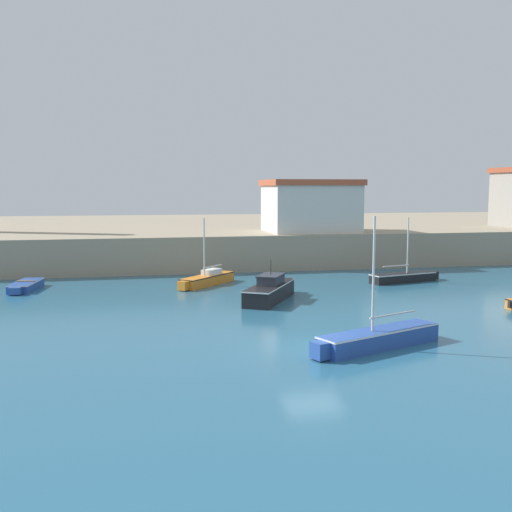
% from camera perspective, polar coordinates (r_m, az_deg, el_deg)
% --- Properties ---
extents(ground_plane, '(200.00, 200.00, 0.00)m').
position_cam_1_polar(ground_plane, '(25.65, 5.42, -8.71)').
color(ground_plane, '#28607F').
extents(quay_seawall, '(120.00, 40.00, 2.91)m').
position_cam_1_polar(quay_seawall, '(67.04, -5.44, 1.96)').
color(quay_seawall, gray).
rests_on(quay_seawall, ground).
extents(dinghy_blue_0, '(1.90, 4.46, 0.62)m').
position_cam_1_polar(dinghy_blue_0, '(42.53, -21.12, -2.63)').
color(dinghy_blue_0, '#284C9E').
rests_on(dinghy_blue_0, ground).
extents(motorboat_black_1, '(4.23, 6.10, 2.45)m').
position_cam_1_polar(motorboat_black_1, '(35.96, 1.38, -3.28)').
color(motorboat_black_1, black).
rests_on(motorboat_black_1, ground).
extents(sailboat_black_2, '(5.67, 2.37, 4.64)m').
position_cam_1_polar(sailboat_black_2, '(44.24, 13.92, -1.93)').
color(sailboat_black_2, black).
rests_on(sailboat_black_2, ground).
extents(sailboat_orange_3, '(4.41, 4.77, 4.70)m').
position_cam_1_polar(sailboat_orange_3, '(41.75, -4.68, -2.18)').
color(sailboat_orange_3, orange).
rests_on(sailboat_orange_3, ground).
extents(sailboat_blue_5, '(6.49, 3.47, 5.58)m').
position_cam_1_polar(sailboat_blue_5, '(25.93, 11.52, -7.64)').
color(sailboat_blue_5, '#284C9E').
rests_on(sailboat_blue_5, ground).
extents(harbor_shed_mid_row, '(7.84, 6.64, 4.53)m').
position_cam_1_polar(harbor_shed_mid_row, '(52.71, 5.20, 4.81)').
color(harbor_shed_mid_row, silver).
rests_on(harbor_shed_mid_row, quay_seawall).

